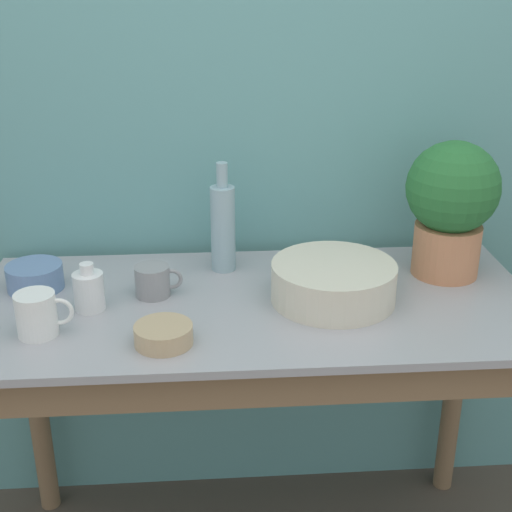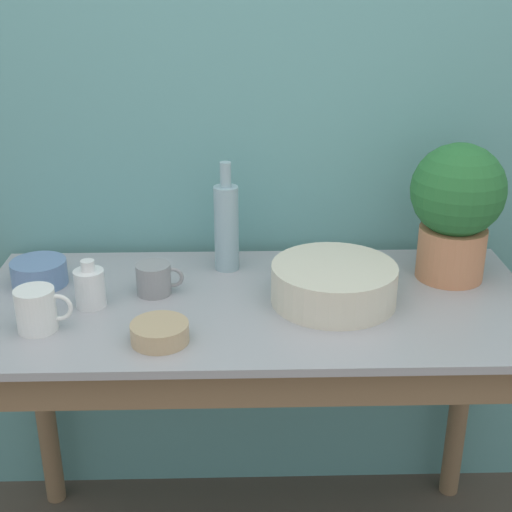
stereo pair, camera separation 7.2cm
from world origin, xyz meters
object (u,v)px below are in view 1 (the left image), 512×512
(potted_plant, at_px, (451,202))
(mug_white, at_px, (37,314))
(bowl_small_tan, at_px, (164,335))
(mug_grey, at_px, (153,281))
(bowl_wash_large, at_px, (333,282))
(bottle_tall, at_px, (223,226))
(bottle_short, at_px, (89,290))
(bowl_small_blue, at_px, (35,277))

(potted_plant, height_order, mug_white, potted_plant)
(bowl_small_tan, bearing_deg, mug_white, 167.65)
(mug_grey, bearing_deg, mug_white, -143.27)
(mug_white, bearing_deg, potted_plant, 14.46)
(bowl_wash_large, distance_m, bottle_tall, 0.34)
(bowl_small_tan, bearing_deg, mug_grey, 98.35)
(bowl_wash_large, distance_m, mug_white, 0.70)
(bowl_wash_large, distance_m, bottle_short, 0.59)
(mug_grey, height_order, bowl_small_tan, mug_grey)
(bottle_short, xyz_separation_m, mug_grey, (0.15, 0.07, -0.01))
(mug_grey, height_order, bowl_small_blue, mug_grey)
(bowl_wash_large, xyz_separation_m, bowl_small_tan, (-0.41, -0.19, -0.03))
(bottle_tall, relative_size, bowl_small_blue, 2.09)
(mug_grey, bearing_deg, bowl_small_blue, 168.45)
(potted_plant, distance_m, bowl_small_tan, 0.82)
(bowl_wash_large, distance_m, bowl_small_blue, 0.76)
(potted_plant, height_order, bowl_small_tan, potted_plant)
(potted_plant, distance_m, mug_white, 1.06)
(mug_grey, xyz_separation_m, bowl_small_tan, (0.04, -0.24, -0.02))
(bottle_tall, xyz_separation_m, bottle_short, (-0.33, -0.22, -0.07))
(bowl_wash_large, height_order, bottle_short, bottle_short)
(bottle_tall, distance_m, bowl_small_blue, 0.50)
(mug_grey, relative_size, bowl_small_blue, 0.84)
(potted_plant, xyz_separation_m, bottle_tall, (-0.59, 0.07, -0.08))
(potted_plant, bearing_deg, mug_grey, -174.17)
(bottle_tall, distance_m, bottle_short, 0.40)
(bowl_small_blue, bearing_deg, bowl_small_tan, -42.03)
(bowl_wash_large, height_order, bowl_small_tan, bowl_wash_large)
(bottle_short, relative_size, mug_grey, 1.00)
(mug_grey, distance_m, bowl_small_blue, 0.31)
(potted_plant, xyz_separation_m, mug_grey, (-0.77, -0.08, -0.16))
(potted_plant, relative_size, bowl_small_tan, 2.78)
(mug_grey, distance_m, bowl_small_tan, 0.25)
(potted_plant, height_order, mug_grey, potted_plant)
(potted_plant, bearing_deg, bowl_small_tan, -156.21)
(bottle_tall, height_order, bowl_small_blue, bottle_tall)
(bowl_small_tan, bearing_deg, bottle_tall, 69.97)
(potted_plant, distance_m, bottle_tall, 0.60)
(bottle_short, relative_size, bowl_small_blue, 0.84)
(bowl_small_blue, relative_size, bowl_small_tan, 1.10)
(bottle_short, bearing_deg, bowl_small_blue, 140.69)
(bottle_tall, relative_size, bottle_short, 2.50)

